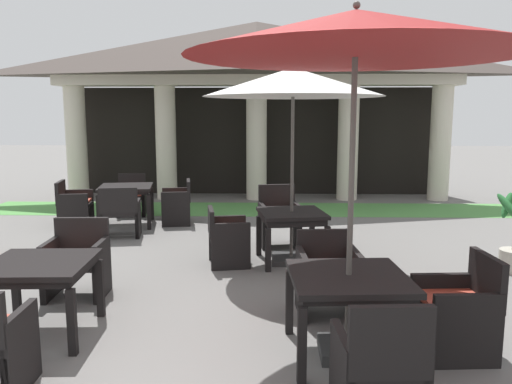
{
  "coord_description": "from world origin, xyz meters",
  "views": [
    {
      "loc": [
        0.33,
        -3.66,
        2.05
      ],
      "look_at": [
        0.13,
        3.44,
        0.95
      ],
      "focal_mm": 35.37,
      "sensor_mm": 36.0,
      "label": 1
    }
  ],
  "objects_px": {
    "patio_umbrella_near_foreground": "(293,84)",
    "patio_chair_mid_right_south": "(380,367)",
    "patio_table_near_foreground": "(292,219)",
    "terracotta_urn": "(178,210)",
    "patio_umbrella_mid_right": "(356,36)",
    "patio_chair_far_back_south": "(120,213)",
    "patio_chair_far_back_west": "(74,205)",
    "patio_chair_near_foreground_west": "(227,237)",
    "patio_table_far_back": "(126,191)",
    "patio_chair_mid_right_east": "(458,308)",
    "patio_chair_mid_right_north": "(328,274)",
    "patio_chair_far_back_north": "(132,196)",
    "patio_table_mid_left": "(39,272)",
    "patio_chair_mid_left_north": "(77,261)",
    "patio_chair_far_back_east": "(178,203)",
    "patio_table_mid_right": "(348,285)"
  },
  "relations": [
    {
      "from": "patio_umbrella_near_foreground",
      "to": "patio_chair_mid_right_south",
      "type": "distance_m",
      "value": 4.28
    },
    {
      "from": "patio_table_near_foreground",
      "to": "terracotta_urn",
      "type": "relative_size",
      "value": 2.12
    },
    {
      "from": "patio_umbrella_mid_right",
      "to": "patio_chair_far_back_south",
      "type": "bearing_deg",
      "value": 127.61
    },
    {
      "from": "patio_chair_far_back_west",
      "to": "terracotta_urn",
      "type": "relative_size",
      "value": 1.78
    },
    {
      "from": "patio_table_near_foreground",
      "to": "patio_chair_mid_right_south",
      "type": "height_order",
      "value": "patio_chair_mid_right_south"
    },
    {
      "from": "patio_chair_near_foreground_west",
      "to": "patio_umbrella_mid_right",
      "type": "height_order",
      "value": "patio_umbrella_mid_right"
    },
    {
      "from": "patio_chair_near_foreground_west",
      "to": "patio_table_far_back",
      "type": "xyz_separation_m",
      "value": [
        -2.08,
        2.45,
        0.26
      ]
    },
    {
      "from": "patio_chair_mid_right_east",
      "to": "terracotta_urn",
      "type": "bearing_deg",
      "value": 27.94
    },
    {
      "from": "patio_table_near_foreground",
      "to": "patio_umbrella_mid_right",
      "type": "height_order",
      "value": "patio_umbrella_mid_right"
    },
    {
      "from": "patio_umbrella_mid_right",
      "to": "patio_chair_far_back_west",
      "type": "xyz_separation_m",
      "value": [
        -4.27,
        4.9,
        -2.25
      ]
    },
    {
      "from": "patio_chair_mid_right_north",
      "to": "patio_chair_far_back_north",
      "type": "height_order",
      "value": "patio_chair_far_back_north"
    },
    {
      "from": "patio_chair_far_back_south",
      "to": "patio_chair_far_back_west",
      "type": "relative_size",
      "value": 1.02
    },
    {
      "from": "patio_umbrella_mid_right",
      "to": "patio_chair_far_back_south",
      "type": "distance_m",
      "value": 5.67
    },
    {
      "from": "patio_table_mid_left",
      "to": "patio_table_far_back",
      "type": "distance_m",
      "value": 4.75
    },
    {
      "from": "patio_table_mid_left",
      "to": "terracotta_urn",
      "type": "height_order",
      "value": "patio_table_mid_left"
    },
    {
      "from": "patio_chair_mid_right_east",
      "to": "terracotta_urn",
      "type": "height_order",
      "value": "patio_chair_mid_right_east"
    },
    {
      "from": "patio_chair_mid_left_north",
      "to": "patio_chair_near_foreground_west",
      "type": "bearing_deg",
      "value": -144.93
    },
    {
      "from": "terracotta_urn",
      "to": "patio_chair_far_back_east",
      "type": "bearing_deg",
      "value": -80.96
    },
    {
      "from": "patio_chair_mid_right_east",
      "to": "patio_chair_mid_right_south",
      "type": "relative_size",
      "value": 0.97
    },
    {
      "from": "patio_table_mid_left",
      "to": "patio_chair_mid_right_north",
      "type": "relative_size",
      "value": 1.16
    },
    {
      "from": "patio_chair_mid_right_south",
      "to": "patio_chair_far_back_north",
      "type": "height_order",
      "value": "patio_chair_mid_right_south"
    },
    {
      "from": "patio_table_far_back",
      "to": "patio_chair_far_back_west",
      "type": "relative_size",
      "value": 1.28
    },
    {
      "from": "patio_table_near_foreground",
      "to": "patio_table_far_back",
      "type": "bearing_deg",
      "value": 142.41
    },
    {
      "from": "patio_chair_mid_left_north",
      "to": "patio_umbrella_mid_right",
      "type": "relative_size",
      "value": 0.3
    },
    {
      "from": "patio_chair_mid_right_east",
      "to": "patio_chair_mid_right_south",
      "type": "distance_m",
      "value": 1.36
    },
    {
      "from": "patio_umbrella_near_foreground",
      "to": "patio_chair_far_back_east",
      "type": "distance_m",
      "value": 3.79
    },
    {
      "from": "patio_chair_mid_right_east",
      "to": "patio_chair_far_back_west",
      "type": "height_order",
      "value": "patio_chair_mid_right_east"
    },
    {
      "from": "patio_umbrella_near_foreground",
      "to": "patio_chair_mid_right_south",
      "type": "xyz_separation_m",
      "value": [
        0.43,
        -3.73,
        -2.05
      ]
    },
    {
      "from": "patio_chair_mid_left_north",
      "to": "patio_umbrella_mid_right",
      "type": "xyz_separation_m",
      "value": [
        2.85,
        -1.37,
        2.25
      ]
    },
    {
      "from": "patio_table_near_foreground",
      "to": "patio_chair_near_foreground_west",
      "type": "distance_m",
      "value": 0.94
    },
    {
      "from": "patio_chair_mid_left_north",
      "to": "patio_table_mid_right",
      "type": "xyz_separation_m",
      "value": [
        2.85,
        -1.37,
        0.22
      ]
    },
    {
      "from": "patio_umbrella_near_foreground",
      "to": "patio_chair_mid_left_north",
      "type": "xyz_separation_m",
      "value": [
        -2.49,
        -1.4,
        -2.04
      ]
    },
    {
      "from": "patio_chair_near_foreground_west",
      "to": "patio_table_near_foreground",
      "type": "bearing_deg",
      "value": 90.0
    },
    {
      "from": "patio_chair_mid_left_north",
      "to": "patio_chair_far_back_south",
      "type": "height_order",
      "value": "patio_chair_far_back_south"
    },
    {
      "from": "patio_chair_far_back_east",
      "to": "patio_chair_mid_right_south",
      "type": "bearing_deg",
      "value": -167.97
    },
    {
      "from": "patio_table_far_back",
      "to": "terracotta_urn",
      "type": "height_order",
      "value": "patio_table_far_back"
    },
    {
      "from": "patio_chair_far_back_south",
      "to": "patio_table_near_foreground",
      "type": "bearing_deg",
      "value": -35.5
    },
    {
      "from": "patio_table_mid_left",
      "to": "patio_chair_near_foreground_west",
      "type": "bearing_deg",
      "value": 55.89
    },
    {
      "from": "patio_table_near_foreground",
      "to": "patio_chair_far_back_east",
      "type": "distance_m",
      "value": 3.2
    },
    {
      "from": "patio_umbrella_near_foreground",
      "to": "patio_table_mid_right",
      "type": "xyz_separation_m",
      "value": [
        0.36,
        -2.77,
        -1.82
      ]
    },
    {
      "from": "patio_chair_far_back_north",
      "to": "terracotta_urn",
      "type": "xyz_separation_m",
      "value": [
        1.04,
        -0.42,
        -0.19
      ]
    },
    {
      "from": "patio_chair_near_foreground_west",
      "to": "patio_chair_far_back_south",
      "type": "xyz_separation_m",
      "value": [
        -1.92,
        1.51,
        0.02
      ]
    },
    {
      "from": "patio_table_mid_right",
      "to": "patio_table_far_back",
      "type": "relative_size",
      "value": 0.95
    },
    {
      "from": "patio_umbrella_near_foreground",
      "to": "patio_chair_far_back_south",
      "type": "distance_m",
      "value": 3.73
    },
    {
      "from": "patio_chair_mid_right_north",
      "to": "patio_chair_far_back_north",
      "type": "xyz_separation_m",
      "value": [
        -3.43,
        5.04,
        -0.02
      ]
    },
    {
      "from": "patio_table_mid_left",
      "to": "patio_chair_far_back_east",
      "type": "xyz_separation_m",
      "value": [
        0.39,
        4.88,
        -0.21
      ]
    },
    {
      "from": "patio_chair_mid_right_south",
      "to": "patio_table_mid_right",
      "type": "bearing_deg",
      "value": 90.0
    },
    {
      "from": "patio_chair_mid_right_north",
      "to": "patio_chair_far_back_east",
      "type": "height_order",
      "value": "patio_chair_mid_right_north"
    },
    {
      "from": "patio_table_far_back",
      "to": "patio_umbrella_near_foreground",
      "type": "bearing_deg",
      "value": -37.59
    },
    {
      "from": "patio_table_mid_left",
      "to": "patio_chair_mid_right_south",
      "type": "relative_size",
      "value": 1.07
    }
  ]
}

